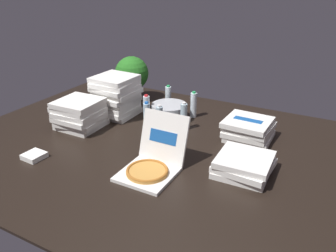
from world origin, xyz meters
name	(u,v)px	position (x,y,z in m)	size (l,w,h in m)	color
ground_plane	(157,147)	(0.00, 0.00, -0.01)	(3.20, 2.40, 0.02)	black
open_pizza_box	(152,162)	(0.16, -0.34, 0.07)	(0.35, 0.47, 0.36)	white
pizza_stack_right_mid	(244,165)	(0.72, -0.06, 0.06)	(0.38, 0.37, 0.13)	white
pizza_stack_center_near	(116,96)	(-0.65, 0.37, 0.19)	(0.38, 0.39, 0.38)	white
pizza_stack_center_far	(249,129)	(0.59, 0.46, 0.08)	(0.38, 0.38, 0.17)	white
pizza_stack_right_far	(80,114)	(-0.76, -0.01, 0.13)	(0.39, 0.39, 0.25)	white
ice_bucket	(169,112)	(-0.16, 0.50, 0.08)	(0.32, 0.32, 0.15)	#B7BABF
water_bottle_0	(184,117)	(0.05, 0.37, 0.12)	(0.06, 0.06, 0.25)	silver
water_bottle_1	(159,120)	(-0.10, 0.22, 0.12)	(0.06, 0.06, 0.25)	silver
water_bottle_2	(168,98)	(-0.29, 0.72, 0.12)	(0.06, 0.06, 0.25)	white
water_bottle_3	(147,116)	(-0.23, 0.23, 0.12)	(0.06, 0.06, 0.25)	silver
water_bottle_4	(194,105)	(0.01, 0.67, 0.12)	(0.06, 0.06, 0.25)	white
water_bottle_5	(147,108)	(-0.33, 0.39, 0.12)	(0.06, 0.06, 0.25)	white
potted_plant	(132,75)	(-0.76, 0.80, 0.26)	(0.35, 0.35, 0.46)	#513323
napkin_pile	(34,156)	(-0.69, -0.60, 0.02)	(0.14, 0.14, 0.04)	white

